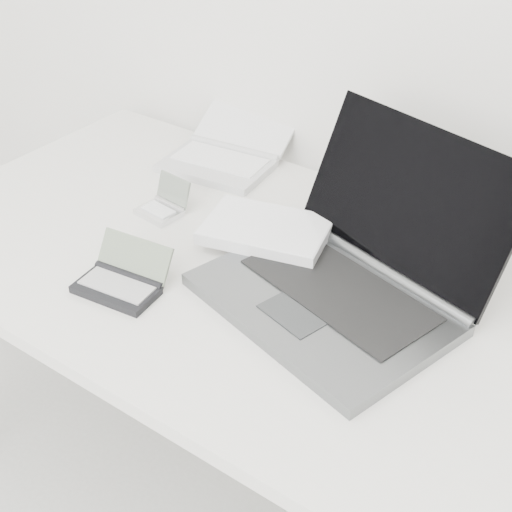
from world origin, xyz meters
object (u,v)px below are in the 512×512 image
Objects in this scene: laptop_large at (332,264)px; netbook_open_white at (226,153)px; palmtop_charcoal at (121,281)px; desk at (281,297)px.

netbook_open_white is (-0.46, 0.28, -0.03)m from laptop_large.
laptop_large reaches higher than palmtop_charcoal.
laptop_large is (0.09, 0.03, 0.09)m from desk.
desk is 9.62× the size of palmtop_charcoal.
laptop_large is 3.69× the size of palmtop_charcoal.
palmtop_charcoal is (-0.31, -0.23, -0.03)m from laptop_large.
netbook_open_white reaches higher than palmtop_charcoal.
palmtop_charcoal is (-0.22, -0.20, 0.06)m from desk.
laptop_large is at bearing 30.28° from palmtop_charcoal.
netbook_open_white is 0.54m from palmtop_charcoal.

